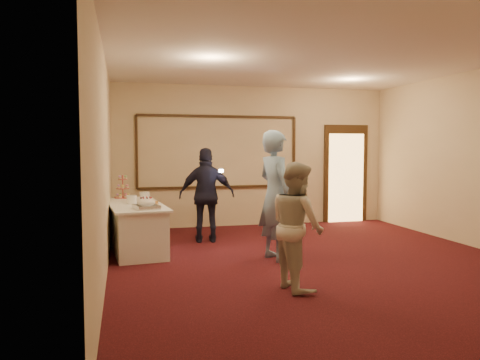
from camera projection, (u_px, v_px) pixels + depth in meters
name	position (u px, v px, depth m)	size (l,w,h in m)	color
floor	(319.00, 263.00, 6.86)	(7.00, 7.00, 0.00)	black
room_walls	(321.00, 124.00, 6.72)	(6.04, 7.04, 3.02)	beige
wall_molding	(218.00, 152.00, 9.91)	(3.45, 0.04, 1.55)	black
doorway	(346.00, 174.00, 10.65)	(1.05, 0.07, 2.20)	black
buffet_table	(136.00, 227.00, 7.72)	(1.04, 2.20, 0.77)	silver
pavlova_tray	(146.00, 204.00, 7.00)	(0.41, 0.49, 0.17)	silver
cupcake_stand	(123.00, 189.00, 8.55)	(0.31, 0.31, 0.46)	#C1504A
plate_stack_a	(132.00, 200.00, 7.64)	(0.17, 0.17, 0.14)	white
plate_stack_b	(145.00, 196.00, 8.13)	(0.18, 0.18, 0.15)	white
tart	(151.00, 203.00, 7.52)	(0.26, 0.26, 0.05)	white
man	(275.00, 195.00, 7.02)	(0.71, 0.47, 1.95)	#7B9EC6
woman	(297.00, 225.00, 5.58)	(0.74, 0.58, 1.53)	beige
guest	(207.00, 195.00, 8.34)	(0.99, 0.41, 1.69)	black
camera_flash	(221.00, 171.00, 8.08)	(0.07, 0.04, 0.05)	white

